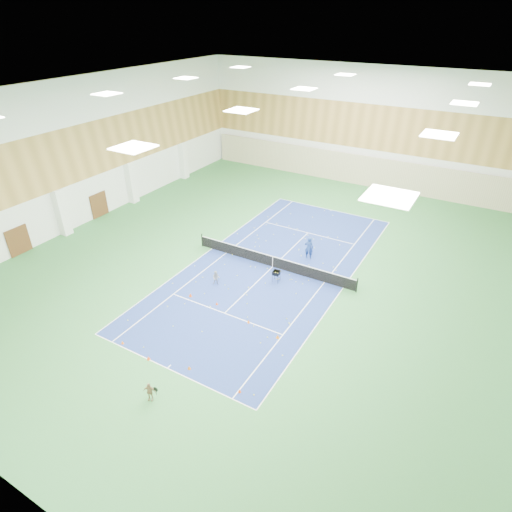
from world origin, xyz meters
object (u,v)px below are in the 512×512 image
(child_apron, at_px, (149,392))
(ball_cart, at_px, (276,276))
(tennis_net, at_px, (273,261))
(child_court, at_px, (216,278))
(coach, at_px, (309,248))

(child_apron, height_order, ball_cart, child_apron)
(tennis_net, height_order, child_apron, tennis_net)
(child_court, xyz_separation_m, child_apron, (2.97, -9.95, 0.02))
(ball_cart, bearing_deg, child_court, -151.09)
(tennis_net, distance_m, child_apron, 13.92)
(child_court, distance_m, child_apron, 10.39)
(tennis_net, height_order, child_court, tennis_net)
(tennis_net, distance_m, ball_cart, 1.93)
(coach, relative_size, child_apron, 1.65)
(tennis_net, relative_size, child_apron, 11.80)
(ball_cart, bearing_deg, tennis_net, 119.66)
(ball_cart, bearing_deg, coach, 75.63)
(coach, height_order, child_apron, coach)
(tennis_net, bearing_deg, coach, 55.91)
(tennis_net, xyz_separation_m, child_apron, (0.66, -13.90, -0.01))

